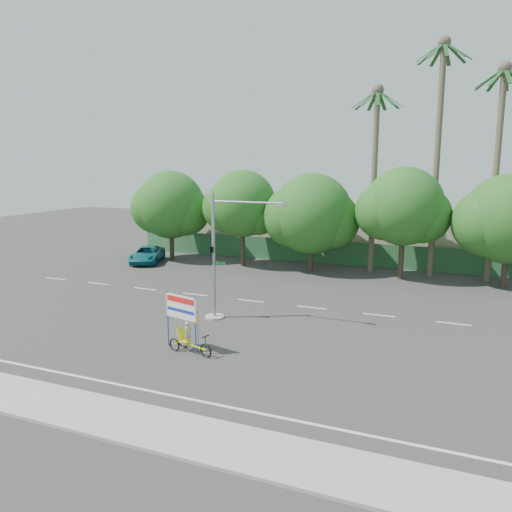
% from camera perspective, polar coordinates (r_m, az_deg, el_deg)
% --- Properties ---
extents(ground, '(120.00, 120.00, 0.00)m').
position_cam_1_polar(ground, '(23.97, -3.79, -10.39)').
color(ground, '#33302D').
rests_on(ground, ground).
extents(sidewalk_near, '(50.00, 2.40, 0.12)m').
position_cam_1_polar(sidewalk_near, '(18.14, -14.86, -17.72)').
color(sidewalk_near, gray).
rests_on(sidewalk_near, ground).
extents(fence, '(38.00, 0.08, 2.00)m').
position_cam_1_polar(fence, '(43.39, 8.86, 0.37)').
color(fence, '#336B3D').
rests_on(fence, ground).
extents(building_left, '(12.00, 8.00, 4.00)m').
position_cam_1_polar(building_left, '(50.63, -0.94, 3.07)').
color(building_left, '#C1B799').
rests_on(building_left, ground).
extents(building_right, '(14.00, 8.00, 3.60)m').
position_cam_1_polar(building_right, '(46.58, 19.83, 1.55)').
color(building_right, '#C1B799').
rests_on(building_right, ground).
extents(tree_far_left, '(7.14, 6.00, 7.96)m').
position_cam_1_polar(tree_far_left, '(45.17, -9.78, 5.55)').
color(tree_far_left, '#473828').
rests_on(tree_far_left, ground).
extents(tree_left, '(6.66, 5.60, 8.07)m').
position_cam_1_polar(tree_left, '(41.84, -1.61, 5.72)').
color(tree_left, '#473828').
rests_on(tree_left, ground).
extents(tree_center, '(7.62, 6.40, 7.85)m').
position_cam_1_polar(tree_center, '(39.83, 6.32, 4.57)').
color(tree_center, '#473828').
rests_on(tree_center, ground).
extents(tree_right, '(6.90, 5.80, 8.36)m').
position_cam_1_polar(tree_right, '(38.40, 16.46, 5.14)').
color(tree_right, '#473828').
rests_on(tree_right, ground).
extents(tree_far_right, '(7.38, 6.20, 7.94)m').
position_cam_1_polar(tree_far_right, '(38.36, 26.87, 3.54)').
color(tree_far_right, '#473828').
rests_on(tree_far_right, ground).
extents(palm_tall, '(3.73, 3.79, 17.45)m').
position_cam_1_polar(palm_tall, '(39.64, 20.12, 12.66)').
color(palm_tall, '#70604C').
rests_on(palm_tall, ground).
extents(palm_mid, '(3.73, 3.79, 15.45)m').
position_cam_1_polar(palm_mid, '(39.60, 25.90, 10.71)').
color(palm_mid, '#70604C').
rests_on(palm_mid, ground).
extents(palm_short, '(3.73, 3.79, 14.45)m').
position_cam_1_polar(palm_short, '(40.08, 13.43, 10.68)').
color(palm_short, '#70604C').
rests_on(palm_short, ground).
extents(traffic_signal, '(4.72, 1.10, 7.00)m').
position_cam_1_polar(traffic_signal, '(27.53, -4.29, -1.31)').
color(traffic_signal, gray).
rests_on(traffic_signal, ground).
extents(trike_billboard, '(2.72, 1.04, 2.75)m').
position_cam_1_polar(trike_billboard, '(23.34, -8.05, -8.17)').
color(trike_billboard, black).
rests_on(trike_billboard, ground).
extents(pickup_truck, '(4.05, 5.60, 1.42)m').
position_cam_1_polar(pickup_truck, '(44.69, -12.34, 0.16)').
color(pickup_truck, '#106B74').
rests_on(pickup_truck, ground).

